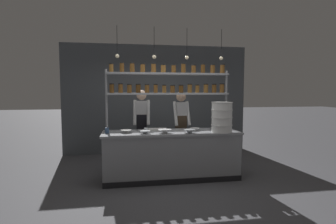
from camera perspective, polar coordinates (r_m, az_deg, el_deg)
ground_plane at (r=5.29m, az=0.72°, el=-14.15°), size 40.00×40.00×0.00m
back_wall at (r=7.24m, az=-2.40°, el=2.79°), size 5.03×0.12×2.94m
prep_counter at (r=5.16m, az=0.73°, el=-9.32°), size 2.63×0.76×0.92m
spice_shelf_unit at (r=5.34m, az=0.23°, el=5.87°), size 2.52×0.28×2.26m
chef_left at (r=5.79m, az=-5.73°, el=-2.38°), size 0.38×0.31×1.72m
chef_center at (r=5.82m, az=2.86°, el=-2.60°), size 0.38×0.31×1.68m
container_stack at (r=5.05m, az=11.64°, el=-1.10°), size 0.40×0.40×0.57m
cutting_board at (r=5.27m, az=-2.43°, el=-3.79°), size 0.40×0.26×0.02m
prep_bowl_near_left at (r=5.20m, az=5.85°, el=-3.77°), size 0.19×0.19×0.05m
prep_bowl_center_front at (r=4.83m, az=-5.03°, el=-4.41°), size 0.20×0.20×0.06m
prep_bowl_center_back at (r=4.89m, az=4.74°, el=-4.24°), size 0.23×0.23×0.06m
prep_bowl_near_right at (r=4.86m, az=-0.71°, el=-4.25°), size 0.26×0.26×0.07m
prep_bowl_far_left at (r=4.96m, az=-9.08°, el=-4.19°), size 0.21×0.21×0.06m
serving_cup_front at (r=4.97m, az=-13.14°, el=-3.95°), size 0.08×0.08×0.11m
serving_cup_by_board at (r=5.00m, az=-4.80°, el=-3.93°), size 0.08×0.08×0.08m
pendant_light_row at (r=5.05m, az=0.62°, el=12.11°), size 2.06×0.07×0.59m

